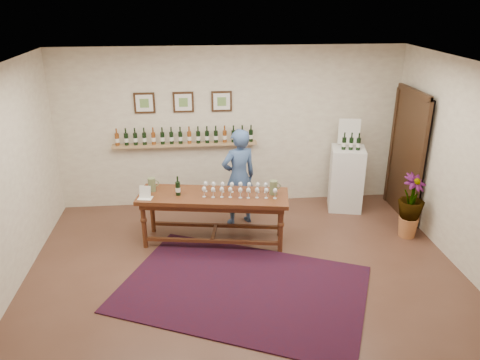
{
  "coord_description": "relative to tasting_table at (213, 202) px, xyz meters",
  "views": [
    {
      "loc": [
        -0.61,
        -5.4,
        3.62
      ],
      "look_at": [
        0.0,
        0.8,
        1.1
      ],
      "focal_mm": 35.0,
      "sensor_mm": 36.0,
      "label": 1
    }
  ],
  "objects": [
    {
      "name": "ground",
      "position": [
        0.38,
        -1.01,
        -0.68
      ],
      "size": [
        6.0,
        6.0,
        0.0
      ],
      "primitive_type": "plane",
      "color": "#503023",
      "rests_on": "ground"
    },
    {
      "name": "tasting_table",
      "position": [
        0.0,
        0.0,
        0.0
      ],
      "size": [
        2.33,
        1.08,
        0.8
      ],
      "rotation": [
        0.0,
        0.0,
        -0.17
      ],
      "color": "#471C11",
      "rests_on": "ground"
    },
    {
      "name": "display_pedestal",
      "position": [
        2.38,
        1.0,
        -0.12
      ],
      "size": [
        0.67,
        0.67,
        1.12
      ],
      "primitive_type": "cube",
      "rotation": [
        0.0,
        0.0,
        -0.23
      ],
      "color": "silver",
      "rests_on": "ground"
    },
    {
      "name": "potted_plant",
      "position": [
        3.06,
        -0.13,
        -0.15
      ],
      "size": [
        0.64,
        0.64,
        0.89
      ],
      "rotation": [
        0.0,
        0.0,
        0.5
      ],
      "color": "#AC6739",
      "rests_on": "ground"
    },
    {
      "name": "table_glasses",
      "position": [
        0.33,
        -0.04,
        0.2
      ],
      "size": [
        1.24,
        0.45,
        0.17
      ],
      "primitive_type": null,
      "rotation": [
        0.0,
        0.0,
        -0.14
      ],
      "color": "silver",
      "rests_on": "tasting_table"
    },
    {
      "name": "room_shell",
      "position": [
        2.49,
        0.84,
        0.44
      ],
      "size": [
        6.0,
        6.0,
        6.0
      ],
      "color": "#F0E9CC",
      "rests_on": "ground"
    },
    {
      "name": "info_sign",
      "position": [
        2.41,
        1.15,
        0.7
      ],
      "size": [
        0.36,
        0.1,
        0.51
      ],
      "primitive_type": "cube",
      "rotation": [
        0.0,
        0.0,
        -0.23
      ],
      "color": "white",
      "rests_on": "display_pedestal"
    },
    {
      "name": "menu_card",
      "position": [
        -1.0,
        -0.02,
        0.21
      ],
      "size": [
        0.23,
        0.18,
        0.18
      ],
      "primitive_type": "cube",
      "rotation": [
        0.0,
        0.0,
        -0.19
      ],
      "color": "white",
      "rests_on": "tasting_table"
    },
    {
      "name": "table_bottles",
      "position": [
        -0.51,
        0.07,
        0.27
      ],
      "size": [
        0.3,
        0.2,
        0.3
      ],
      "primitive_type": null,
      "rotation": [
        0.0,
        0.0,
        -0.14
      ],
      "color": "black",
      "rests_on": "tasting_table"
    },
    {
      "name": "pedestal_bottles",
      "position": [
        2.39,
        0.93,
        0.58
      ],
      "size": [
        0.29,
        0.14,
        0.28
      ],
      "primitive_type": null,
      "rotation": [
        0.0,
        0.0,
        -0.23
      ],
      "color": "black",
      "rests_on": "display_pedestal"
    },
    {
      "name": "person",
      "position": [
        0.44,
        0.6,
        0.14
      ],
      "size": [
        0.69,
        0.56,
        1.63
      ],
      "primitive_type": "imported",
      "rotation": [
        0.0,
        0.0,
        3.48
      ],
      "color": "#344D7B",
      "rests_on": "ground"
    },
    {
      "name": "rug",
      "position": [
        0.31,
        -1.3,
        -0.67
      ],
      "size": [
        3.69,
        3.16,
        0.02
      ],
      "primitive_type": "cube",
      "rotation": [
        0.0,
        0.0,
        -0.42
      ],
      "color": "#480C12",
      "rests_on": "ground"
    },
    {
      "name": "pitcher_left",
      "position": [
        -0.92,
        0.22,
        0.23
      ],
      "size": [
        0.15,
        0.15,
        0.21
      ],
      "primitive_type": null,
      "rotation": [
        0.0,
        0.0,
        -0.11
      ],
      "color": "#5F6941",
      "rests_on": "tasting_table"
    },
    {
      "name": "pitcher_right",
      "position": [
        0.9,
        -0.07,
        0.23
      ],
      "size": [
        0.16,
        0.16,
        0.22
      ],
      "primitive_type": null,
      "rotation": [
        0.0,
        0.0,
        -0.21
      ],
      "color": "#5F6941",
      "rests_on": "tasting_table"
    }
  ]
}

